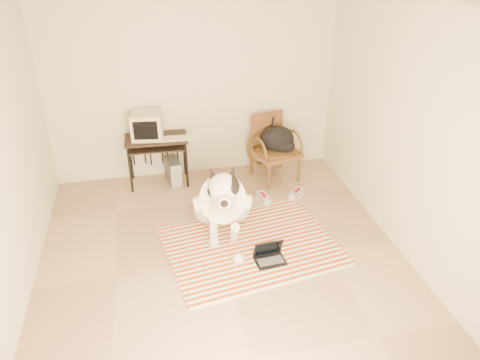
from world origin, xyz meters
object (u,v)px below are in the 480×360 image
object	(u,v)px
rattan_chair	(274,148)
crt_monitor	(147,125)
dog	(222,202)
computer_desk	(157,144)
backpack	(278,140)
laptop	(269,256)
pc_tower	(173,171)

from	to	relation	value
rattan_chair	crt_monitor	bearing A→B (deg)	174.25
dog	computer_desk	size ratio (longest dim) A/B	1.72
backpack	rattan_chair	bearing A→B (deg)	157.54
laptop	rattan_chair	bearing A→B (deg)	73.53
pc_tower	crt_monitor	bearing A→B (deg)	167.28
pc_tower	computer_desk	bearing A→B (deg)	171.83
computer_desk	backpack	distance (m)	1.70
pc_tower	rattan_chair	size ratio (longest dim) A/B	0.44
crt_monitor	pc_tower	bearing A→B (deg)	-12.72
laptop	pc_tower	distance (m)	2.20
pc_tower	rattan_chair	world-z (taller)	rattan_chair
laptop	backpack	size ratio (longest dim) A/B	0.71
laptop	pc_tower	bearing A→B (deg)	113.39
computer_desk	pc_tower	distance (m)	0.47
rattan_chair	backpack	world-z (taller)	rattan_chair
computer_desk	pc_tower	bearing A→B (deg)	-8.17
dog	computer_desk	world-z (taller)	dog
dog	crt_monitor	bearing A→B (deg)	118.86
crt_monitor	backpack	world-z (taller)	crt_monitor
computer_desk	crt_monitor	size ratio (longest dim) A/B	1.89
dog	backpack	xyz separation A→B (m)	(1.02, 1.21, 0.17)
pc_tower	rattan_chair	xyz separation A→B (m)	(1.44, -0.11, 0.28)
laptop	computer_desk	xyz separation A→B (m)	(-1.07, 2.05, 0.52)
dog	rattan_chair	bearing A→B (deg)	52.03
pc_tower	backpack	size ratio (longest dim) A/B	0.83
laptop	backpack	xyz separation A→B (m)	(0.62, 1.89, 0.51)
rattan_chair	backpack	distance (m)	0.14
dog	laptop	size ratio (longest dim) A/B	4.25
laptop	pc_tower	xyz separation A→B (m)	(-0.87, 2.02, 0.10)
laptop	crt_monitor	size ratio (longest dim) A/B	0.77
rattan_chair	computer_desk	bearing A→B (deg)	175.26
computer_desk	crt_monitor	world-z (taller)	crt_monitor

